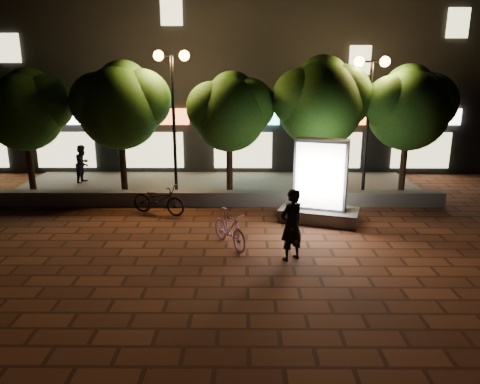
{
  "coord_description": "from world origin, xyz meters",
  "views": [
    {
      "loc": [
        1.01,
        -11.28,
        4.61
      ],
      "look_at": [
        0.92,
        1.5,
        1.16
      ],
      "focal_mm": 33.97,
      "sensor_mm": 36.0,
      "label": 1
    }
  ],
  "objects_px": {
    "scooter_pink": "(230,228)",
    "street_lamp_left": "(173,87)",
    "scooter_parked": "(159,199)",
    "rider": "(292,225)",
    "tree_mid": "(231,109)",
    "tree_right": "(322,99)",
    "tree_far_right": "(410,105)",
    "street_lamp_right": "(370,91)",
    "pedestrian": "(83,164)",
    "ad_kiosk": "(320,189)",
    "tree_far_left": "(26,107)",
    "tree_left": "(121,103)"
  },
  "relations": [
    {
      "from": "ad_kiosk",
      "to": "pedestrian",
      "type": "bearing_deg",
      "value": 152.38
    },
    {
      "from": "tree_far_right",
      "to": "ad_kiosk",
      "type": "distance_m",
      "value": 5.35
    },
    {
      "from": "tree_mid",
      "to": "street_lamp_right",
      "type": "bearing_deg",
      "value": -3.04
    },
    {
      "from": "tree_far_left",
      "to": "ad_kiosk",
      "type": "bearing_deg",
      "value": -16.91
    },
    {
      "from": "tree_mid",
      "to": "tree_right",
      "type": "bearing_deg",
      "value": 0.0
    },
    {
      "from": "scooter_pink",
      "to": "pedestrian",
      "type": "bearing_deg",
      "value": 101.84
    },
    {
      "from": "tree_left",
      "to": "pedestrian",
      "type": "xyz_separation_m",
      "value": [
        -2.16,
        1.56,
        -2.58
      ]
    },
    {
      "from": "tree_right",
      "to": "street_lamp_left",
      "type": "distance_m",
      "value": 5.38
    },
    {
      "from": "street_lamp_left",
      "to": "scooter_parked",
      "type": "height_order",
      "value": "street_lamp_left"
    },
    {
      "from": "tree_mid",
      "to": "street_lamp_left",
      "type": "bearing_deg",
      "value": -172.69
    },
    {
      "from": "tree_far_left",
      "to": "tree_mid",
      "type": "distance_m",
      "value": 7.5
    },
    {
      "from": "tree_far_left",
      "to": "tree_right",
      "type": "distance_m",
      "value": 10.81
    },
    {
      "from": "tree_far_left",
      "to": "tree_right",
      "type": "xyz_separation_m",
      "value": [
        10.8,
        0.0,
        0.27
      ]
    },
    {
      "from": "tree_far_right",
      "to": "street_lamp_right",
      "type": "xyz_separation_m",
      "value": [
        -1.55,
        -0.26,
        0.53
      ]
    },
    {
      "from": "tree_right",
      "to": "tree_mid",
      "type": "bearing_deg",
      "value": -180.0
    },
    {
      "from": "tree_far_left",
      "to": "street_lamp_left",
      "type": "relative_size",
      "value": 0.89
    },
    {
      "from": "tree_right",
      "to": "pedestrian",
      "type": "relative_size",
      "value": 3.24
    },
    {
      "from": "scooter_pink",
      "to": "pedestrian",
      "type": "distance_m",
      "value": 9.29
    },
    {
      "from": "tree_right",
      "to": "rider",
      "type": "height_order",
      "value": "tree_right"
    },
    {
      "from": "scooter_pink",
      "to": "rider",
      "type": "height_order",
      "value": "rider"
    },
    {
      "from": "street_lamp_right",
      "to": "scooter_pink",
      "type": "relative_size",
      "value": 2.97
    },
    {
      "from": "street_lamp_right",
      "to": "pedestrian",
      "type": "height_order",
      "value": "street_lamp_right"
    },
    {
      "from": "rider",
      "to": "pedestrian",
      "type": "bearing_deg",
      "value": -78.82
    },
    {
      "from": "tree_right",
      "to": "street_lamp_right",
      "type": "xyz_separation_m",
      "value": [
        1.64,
        -0.26,
        0.33
      ]
    },
    {
      "from": "tree_mid",
      "to": "pedestrian",
      "type": "relative_size",
      "value": 2.88
    },
    {
      "from": "street_lamp_right",
      "to": "scooter_pink",
      "type": "bearing_deg",
      "value": -133.96
    },
    {
      "from": "ad_kiosk",
      "to": "scooter_pink",
      "type": "height_order",
      "value": "ad_kiosk"
    },
    {
      "from": "tree_far_left",
      "to": "tree_mid",
      "type": "xyz_separation_m",
      "value": [
        7.5,
        -0.0,
        -0.08
      ]
    },
    {
      "from": "pedestrian",
      "to": "street_lamp_left",
      "type": "bearing_deg",
      "value": -104.17
    },
    {
      "from": "scooter_parked",
      "to": "pedestrian",
      "type": "relative_size",
      "value": 1.21
    },
    {
      "from": "tree_mid",
      "to": "tree_far_right",
      "type": "xyz_separation_m",
      "value": [
        6.5,
        0.0,
        0.15
      ]
    },
    {
      "from": "tree_mid",
      "to": "street_lamp_right",
      "type": "distance_m",
      "value": 5.0
    },
    {
      "from": "street_lamp_right",
      "to": "scooter_parked",
      "type": "relative_size",
      "value": 2.63
    },
    {
      "from": "street_lamp_left",
      "to": "scooter_pink",
      "type": "height_order",
      "value": "street_lamp_left"
    },
    {
      "from": "ad_kiosk",
      "to": "street_lamp_right",
      "type": "bearing_deg",
      "value": 53.88
    },
    {
      "from": "street_lamp_left",
      "to": "scooter_parked",
      "type": "relative_size",
      "value": 2.74
    },
    {
      "from": "ad_kiosk",
      "to": "rider",
      "type": "distance_m",
      "value": 3.25
    },
    {
      "from": "tree_far_right",
      "to": "street_lamp_right",
      "type": "relative_size",
      "value": 0.96
    },
    {
      "from": "tree_far_left",
      "to": "scooter_parked",
      "type": "height_order",
      "value": "tree_far_left"
    },
    {
      "from": "tree_left",
      "to": "rider",
      "type": "height_order",
      "value": "tree_left"
    },
    {
      "from": "street_lamp_right",
      "to": "pedestrian",
      "type": "distance_m",
      "value": 11.65
    },
    {
      "from": "tree_left",
      "to": "rider",
      "type": "distance_m",
      "value": 8.74
    },
    {
      "from": "scooter_pink",
      "to": "street_lamp_left",
      "type": "bearing_deg",
      "value": 82.62
    },
    {
      "from": "tree_far_right",
      "to": "tree_right",
      "type": "bearing_deg",
      "value": 180.0
    },
    {
      "from": "tree_right",
      "to": "rider",
      "type": "relative_size",
      "value": 2.77
    },
    {
      "from": "pedestrian",
      "to": "tree_left",
      "type": "bearing_deg",
      "value": -116.12
    },
    {
      "from": "ad_kiosk",
      "to": "scooter_pink",
      "type": "relative_size",
      "value": 1.58
    },
    {
      "from": "tree_left",
      "to": "tree_far_right",
      "type": "distance_m",
      "value": 10.5
    },
    {
      "from": "tree_left",
      "to": "ad_kiosk",
      "type": "distance_m",
      "value": 7.9
    },
    {
      "from": "tree_far_right",
      "to": "pedestrian",
      "type": "relative_size",
      "value": 3.05
    }
  ]
}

